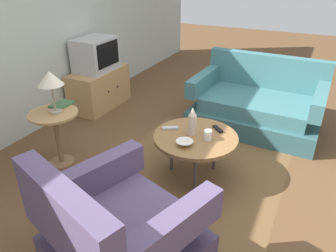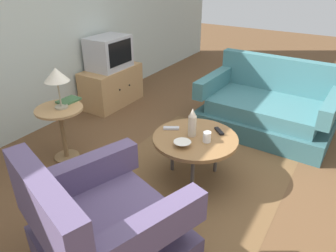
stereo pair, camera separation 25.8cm
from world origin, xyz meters
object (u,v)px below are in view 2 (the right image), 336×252
at_px(vase, 192,123).
at_px(book, 69,100).
at_px(tv_stand, 112,86).
at_px(side_table, 61,123).
at_px(table_lamp, 56,76).
at_px(television, 109,53).
at_px(mug, 207,137).
at_px(tv_remote_silver, 171,128).
at_px(armchair, 104,230).
at_px(coffee_table, 195,140).
at_px(couch, 267,109).
at_px(tv_remote_dark, 219,131).
at_px(bowl, 182,144).

bearing_deg(vase, book, 100.10).
bearing_deg(tv_stand, vase, -118.41).
distance_m(side_table, table_lamp, 0.51).
bearing_deg(book, television, 22.82).
distance_m(mug, tv_remote_silver, 0.41).
bearing_deg(armchair, side_table, 166.65).
xyz_separation_m(armchair, coffee_table, (1.23, -0.06, 0.13)).
height_order(tv_stand, vase, vase).
distance_m(armchair, television, 2.95).
xyz_separation_m(armchair, table_lamp, (0.84, 1.28, 0.63)).
distance_m(vase, book, 1.39).
distance_m(table_lamp, book, 0.37).
bearing_deg(couch, television, 11.83).
relative_size(armchair, side_table, 1.95).
distance_m(table_lamp, tv_remote_silver, 1.23).
xyz_separation_m(armchair, side_table, (0.81, 1.30, 0.13)).
relative_size(side_table, tv_remote_silver, 3.74).
height_order(side_table, mug, side_table).
distance_m(coffee_table, mug, 0.15).
distance_m(coffee_table, table_lamp, 1.49).
height_order(tv_remote_dark, tv_remote_silver, same).
relative_size(armchair, television, 1.99).
distance_m(mug, bowl, 0.24).
bearing_deg(vase, armchair, 179.03).
bearing_deg(tv_stand, coffee_table, -118.10).
distance_m(tv_stand, tv_remote_silver, 1.92).
height_order(side_table, table_lamp, table_lamp).
xyz_separation_m(television, vase, (-1.01, -1.87, -0.18)).
relative_size(bowl, tv_remote_dark, 1.18).
bearing_deg(mug, vase, 81.32).
relative_size(vase, tv_remote_silver, 1.77).
bearing_deg(bowl, tv_stand, 56.98).
bearing_deg(bowl, table_lamp, 98.11).
relative_size(table_lamp, mug, 3.37).
relative_size(couch, coffee_table, 1.98).
xyz_separation_m(couch, tv_remote_dark, (-1.19, 0.15, 0.19)).
relative_size(armchair, couch, 0.73).
bearing_deg(tv_stand, tv_remote_dark, -111.46).
xyz_separation_m(tv_stand, bowl, (-1.22, -1.88, 0.21)).
bearing_deg(couch, bowl, 80.50).
xyz_separation_m(television, table_lamp, (-1.41, -0.57, 0.16)).
bearing_deg(mug, coffee_table, 82.64).
xyz_separation_m(coffee_table, tv_remote_dark, (0.21, -0.15, 0.04)).
relative_size(tv_remote_dark, tv_remote_silver, 0.84).
height_order(armchair, bowl, armchair).
xyz_separation_m(side_table, tv_stand, (1.43, 0.55, -0.15)).
bearing_deg(tv_stand, mug, -116.96).
bearing_deg(mug, armchair, 171.07).
xyz_separation_m(table_lamp, tv_remote_silver, (0.41, -1.07, -0.47)).
bearing_deg(tv_remote_dark, mug, -53.33).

